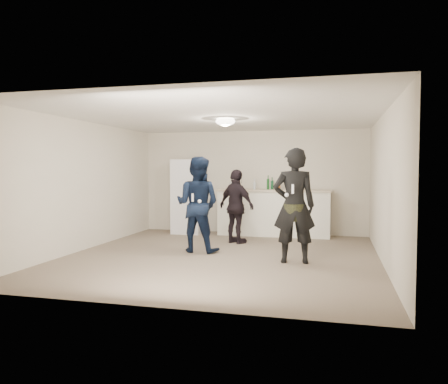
% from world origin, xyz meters
% --- Properties ---
extents(floor, '(6.00, 6.00, 0.00)m').
position_xyz_m(floor, '(0.00, 0.00, 0.00)').
color(floor, '#6B5B4C').
rests_on(floor, ground).
extents(ceiling, '(6.00, 6.00, 0.00)m').
position_xyz_m(ceiling, '(0.00, 0.00, 2.50)').
color(ceiling, silver).
rests_on(ceiling, wall_back).
extents(wall_back, '(6.00, 0.00, 6.00)m').
position_xyz_m(wall_back, '(0.00, 3.00, 1.25)').
color(wall_back, beige).
rests_on(wall_back, floor).
extents(wall_front, '(6.00, 0.00, 6.00)m').
position_xyz_m(wall_front, '(0.00, -3.00, 1.25)').
color(wall_front, beige).
rests_on(wall_front, floor).
extents(wall_left, '(0.00, 6.00, 6.00)m').
position_xyz_m(wall_left, '(-2.75, 0.00, 1.25)').
color(wall_left, beige).
rests_on(wall_left, floor).
extents(wall_right, '(0.00, 6.00, 6.00)m').
position_xyz_m(wall_right, '(2.75, 0.00, 1.25)').
color(wall_right, beige).
rests_on(wall_right, floor).
extents(counter, '(2.60, 0.56, 1.05)m').
position_xyz_m(counter, '(0.58, 2.67, 0.53)').
color(counter, white).
rests_on(counter, floor).
extents(counter_top, '(2.68, 0.64, 0.04)m').
position_xyz_m(counter_top, '(0.58, 2.67, 1.07)').
color(counter_top, beige).
rests_on(counter_top, counter).
extents(fridge, '(0.70, 0.70, 1.80)m').
position_xyz_m(fridge, '(-1.51, 2.60, 0.90)').
color(fridge, white).
rests_on(fridge, floor).
extents(fridge_handle, '(0.02, 0.02, 0.60)m').
position_xyz_m(fridge_handle, '(-1.23, 2.23, 1.30)').
color(fridge_handle, silver).
rests_on(fridge_handle, fridge).
extents(ceiling_dome, '(0.36, 0.36, 0.16)m').
position_xyz_m(ceiling_dome, '(0.00, 0.30, 2.45)').
color(ceiling_dome, white).
rests_on(ceiling_dome, ceiling).
extents(shaker, '(0.08, 0.08, 0.17)m').
position_xyz_m(shaker, '(-0.46, 2.67, 1.18)').
color(shaker, '#B0AFB4').
rests_on(shaker, counter_top).
extents(man, '(0.94, 0.76, 1.80)m').
position_xyz_m(man, '(-0.55, 0.33, 0.90)').
color(man, '#0E1F3D').
rests_on(man, floor).
extents(woman, '(0.77, 0.57, 1.92)m').
position_xyz_m(woman, '(1.31, -0.22, 0.96)').
color(woman, black).
rests_on(woman, floor).
extents(camo_shorts, '(0.34, 0.34, 0.28)m').
position_xyz_m(camo_shorts, '(1.31, -0.22, 0.85)').
color(camo_shorts, '#2E3518').
rests_on(camo_shorts, woman).
extents(spectator, '(0.98, 0.79, 1.57)m').
position_xyz_m(spectator, '(-0.04, 1.42, 0.78)').
color(spectator, black).
rests_on(spectator, floor).
extents(remote_man, '(0.04, 0.04, 0.15)m').
position_xyz_m(remote_man, '(-0.55, 0.05, 1.05)').
color(remote_man, silver).
rests_on(remote_man, man).
extents(nunchuk_man, '(0.07, 0.07, 0.07)m').
position_xyz_m(nunchuk_man, '(-0.43, 0.08, 0.98)').
color(nunchuk_man, white).
rests_on(nunchuk_man, man).
extents(remote_woman, '(0.04, 0.04, 0.15)m').
position_xyz_m(remote_woman, '(1.31, -0.47, 1.25)').
color(remote_woman, white).
rests_on(remote_woman, woman).
extents(nunchuk_woman, '(0.07, 0.07, 0.07)m').
position_xyz_m(nunchuk_woman, '(1.21, -0.44, 1.15)').
color(nunchuk_woman, silver).
rests_on(nunchuk_woman, woman).
extents(bottle_cluster, '(1.13, 0.24, 0.25)m').
position_xyz_m(bottle_cluster, '(0.64, 2.72, 1.19)').
color(bottle_cluster, silver).
rests_on(bottle_cluster, counter_top).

